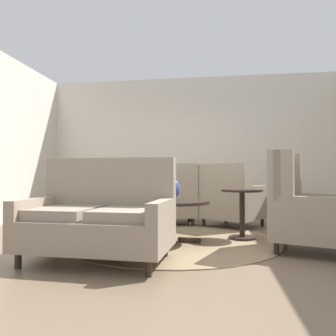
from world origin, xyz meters
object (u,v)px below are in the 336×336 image
(settee, at_px, (99,218))
(armchair_foreground_right, at_px, (106,201))
(coffee_table, at_px, (172,207))
(armchair_beside_settee, at_px, (231,200))
(armchair_far_left, at_px, (304,210))
(porcelain_vase, at_px, (173,188))
(armchair_near_window, at_px, (172,199))
(side_table, at_px, (242,209))

(settee, bearing_deg, armchair_foreground_right, 110.18)
(armchair_foreground_right, bearing_deg, settee, 56.40)
(armchair_foreground_right, bearing_deg, coffee_table, 91.46)
(coffee_table, bearing_deg, armchair_beside_settee, 60.25)
(settee, distance_m, armchair_beside_settee, 2.70)
(armchair_beside_settee, bearing_deg, armchair_far_left, 145.88)
(armchair_beside_settee, bearing_deg, porcelain_vase, 92.75)
(armchair_near_window, distance_m, side_table, 1.61)
(armchair_near_window, bearing_deg, side_table, 123.26)
(armchair_beside_settee, bearing_deg, armchair_near_window, 22.62)
(settee, bearing_deg, coffee_table, 61.23)
(porcelain_vase, relative_size, armchair_beside_settee, 0.29)
(porcelain_vase, bearing_deg, coffee_table, 170.43)
(armchair_far_left, xyz_separation_m, side_table, (-0.62, 0.60, -0.06))
(armchair_beside_settee, xyz_separation_m, armchair_foreground_right, (-1.94, -0.46, 0.01))
(coffee_table, distance_m, armchair_near_window, 1.54)
(coffee_table, height_order, armchair_far_left, armchair_far_left)
(porcelain_vase, xyz_separation_m, armchair_near_window, (-0.22, 1.53, -0.25))
(side_table, bearing_deg, armchair_beside_settee, 95.64)
(porcelain_vase, xyz_separation_m, armchair_far_left, (1.49, -0.25, -0.22))
(porcelain_vase, height_order, armchair_far_left, armchair_far_left)
(porcelain_vase, bearing_deg, armchair_near_window, 98.18)
(side_table, bearing_deg, armchair_far_left, -43.80)
(armchair_foreground_right, relative_size, side_table, 1.78)
(porcelain_vase, xyz_separation_m, settee, (-0.61, -0.94, -0.27))
(settee, bearing_deg, armchair_near_window, 84.29)
(armchair_foreground_right, bearing_deg, armchair_beside_settee, 142.96)
(coffee_table, relative_size, armchair_beside_settee, 0.80)
(porcelain_vase, height_order, side_table, porcelain_vase)
(armchair_beside_settee, bearing_deg, settee, 91.11)
(armchair_beside_settee, xyz_separation_m, armchair_far_left, (0.72, -1.62, 0.02))
(armchair_foreground_right, bearing_deg, porcelain_vase, 91.81)
(armchair_far_left, bearing_deg, armchair_near_window, 63.43)
(settee, height_order, armchair_far_left, armchair_far_left)
(side_table, bearing_deg, porcelain_vase, -158.22)
(armchair_beside_settee, distance_m, armchair_far_left, 1.78)
(coffee_table, distance_m, armchair_beside_settee, 1.58)
(settee, relative_size, armchair_far_left, 1.32)
(coffee_table, xyz_separation_m, side_table, (0.88, 0.34, -0.04))
(armchair_near_window, distance_m, armchair_foreground_right, 1.14)
(armchair_foreground_right, bearing_deg, armchair_near_window, 162.61)
(settee, bearing_deg, porcelain_vase, 60.32)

